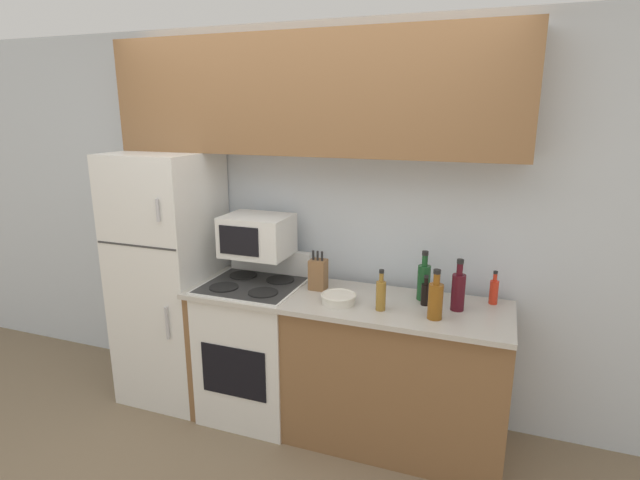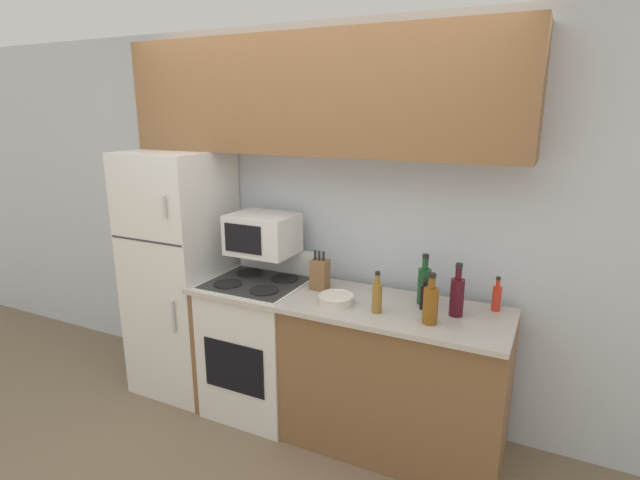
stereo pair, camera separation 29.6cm
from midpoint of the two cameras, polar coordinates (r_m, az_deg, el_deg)
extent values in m
plane|color=#7F6B51|center=(3.37, -2.03, -22.04)|extent=(12.00, 12.00, 0.00)
cube|color=silver|center=(3.38, 3.06, 1.99)|extent=(8.00, 0.05, 2.55)
cube|color=brown|center=(3.24, 5.39, -14.41)|extent=(1.96, 0.57, 0.88)
cube|color=#BCB7AD|center=(3.03, 5.46, -7.01)|extent=(1.96, 0.61, 0.03)
cube|color=white|center=(3.70, -13.33, -3.73)|extent=(0.62, 0.62, 1.75)
cube|color=#383838|center=(3.39, -16.92, -0.12)|extent=(0.60, 0.01, 0.01)
cylinder|color=#B7B7BC|center=(3.19, -14.84, 3.63)|extent=(0.02, 0.02, 0.14)
cylinder|color=#B7B7BC|center=(3.41, -14.03, -8.56)|extent=(0.02, 0.02, 0.22)
cube|color=brown|center=(3.13, 1.92, 16.20)|extent=(2.58, 0.31, 0.71)
cube|color=white|center=(3.46, -4.53, -12.04)|extent=(0.61, 0.57, 0.92)
cube|color=black|center=(3.26, -7.20, -14.34)|extent=(0.44, 0.01, 0.33)
cube|color=#2D2D2D|center=(3.28, -4.70, -4.91)|extent=(0.59, 0.55, 0.01)
cube|color=white|center=(3.48, -2.44, -2.24)|extent=(0.59, 0.06, 0.16)
cylinder|color=black|center=(3.25, -7.94, -5.02)|extent=(0.18, 0.18, 0.01)
cylinder|color=black|center=(3.11, -3.70, -5.82)|extent=(0.18, 0.18, 0.01)
cylinder|color=black|center=(3.45, -5.60, -3.77)|extent=(0.18, 0.18, 0.01)
cylinder|color=black|center=(3.32, -1.53, -4.46)|extent=(0.18, 0.18, 0.01)
cube|color=white|center=(3.30, -4.00, 0.68)|extent=(0.43, 0.33, 0.26)
cube|color=black|center=(3.18, -6.20, 0.09)|extent=(0.27, 0.01, 0.18)
cube|color=brown|center=(3.14, 2.70, -4.00)|extent=(0.10, 0.09, 0.19)
cylinder|color=black|center=(3.11, 2.17, -1.77)|extent=(0.01, 0.01, 0.06)
cylinder|color=black|center=(3.10, 2.66, -1.84)|extent=(0.01, 0.01, 0.06)
cylinder|color=black|center=(3.08, 3.15, -1.91)|extent=(0.01, 0.01, 0.06)
cylinder|color=silver|center=(2.94, 4.78, -6.86)|extent=(0.20, 0.20, 0.05)
torus|color=silver|center=(2.93, 4.79, -6.41)|extent=(0.21, 0.21, 0.01)
cylinder|color=#194C23|center=(3.00, 14.61, -5.20)|extent=(0.08, 0.08, 0.21)
cylinder|color=#194C23|center=(2.96, 14.78, -2.69)|extent=(0.03, 0.03, 0.07)
cylinder|color=black|center=(2.95, 14.84, -1.85)|extent=(0.04, 0.04, 0.02)
cylinder|color=black|center=(2.94, 14.71, -6.53)|extent=(0.05, 0.05, 0.13)
cylinder|color=black|center=(2.91, 14.82, -5.01)|extent=(0.02, 0.02, 0.04)
cylinder|color=black|center=(2.90, 14.85, -4.51)|extent=(0.03, 0.03, 0.01)
cylinder|color=#470F19|center=(2.88, 18.26, -6.32)|extent=(0.08, 0.08, 0.21)
cylinder|color=#470F19|center=(2.84, 18.48, -3.72)|extent=(0.03, 0.03, 0.07)
cylinder|color=black|center=(2.83, 18.56, -2.85)|extent=(0.04, 0.04, 0.02)
cylinder|color=brown|center=(2.75, 15.59, -7.34)|extent=(0.08, 0.08, 0.20)
cylinder|color=brown|center=(2.70, 15.77, -4.81)|extent=(0.04, 0.04, 0.06)
cylinder|color=black|center=(2.69, 15.84, -3.96)|extent=(0.04, 0.04, 0.02)
cylinder|color=red|center=(3.04, 22.21, -6.30)|extent=(0.05, 0.05, 0.14)
cylinder|color=red|center=(3.01, 22.38, -4.66)|extent=(0.02, 0.02, 0.04)
cylinder|color=black|center=(3.00, 22.44, -4.12)|extent=(0.02, 0.03, 0.02)
cylinder|color=olive|center=(2.83, 9.54, -6.63)|extent=(0.06, 0.06, 0.17)
cylinder|color=olive|center=(2.79, 9.64, -4.52)|extent=(0.03, 0.03, 0.05)
cylinder|color=black|center=(2.78, 9.67, -3.82)|extent=(0.03, 0.03, 0.02)
camera|label=1|loc=(0.15, -87.14, 0.75)|focal=28.00mm
camera|label=2|loc=(0.15, 92.86, -0.75)|focal=28.00mm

